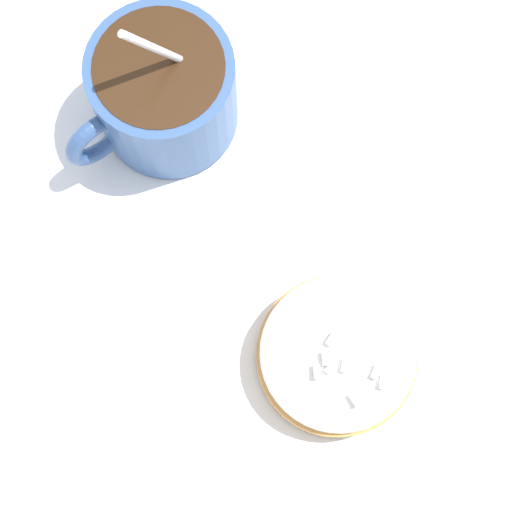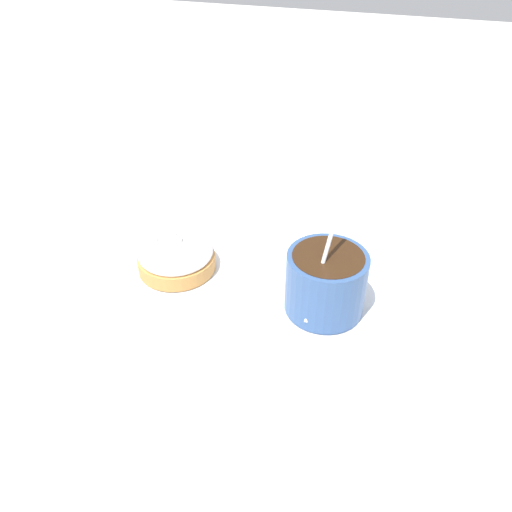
% 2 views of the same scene
% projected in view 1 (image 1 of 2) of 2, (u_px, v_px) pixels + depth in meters
% --- Properties ---
extents(ground_plane, '(3.00, 3.00, 0.00)m').
position_uv_depth(ground_plane, '(250.00, 233.00, 0.48)').
color(ground_plane, silver).
extents(paper_napkin, '(0.36, 0.37, 0.00)m').
position_uv_depth(paper_napkin, '(250.00, 232.00, 0.48)').
color(paper_napkin, white).
rests_on(paper_napkin, ground_plane).
extents(coffee_cup, '(0.08, 0.10, 0.11)m').
position_uv_depth(coffee_cup, '(162.00, 92.00, 0.46)').
color(coffee_cup, '#335184').
rests_on(coffee_cup, paper_napkin).
extents(frosted_pastry, '(0.09, 0.09, 0.04)m').
position_uv_depth(frosted_pastry, '(337.00, 354.00, 0.45)').
color(frosted_pastry, '#C18442').
rests_on(frosted_pastry, paper_napkin).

